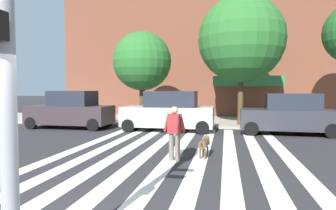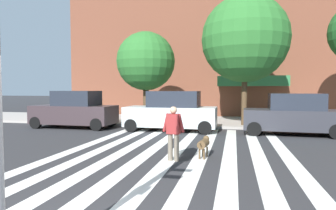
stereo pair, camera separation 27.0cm
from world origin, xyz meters
name	(u,v)px [view 1 (the left image)]	position (x,y,z in m)	size (l,w,h in m)	color
ground_plane	(159,152)	(0.00, 6.35, 0.00)	(160.00, 160.00, 0.00)	#2B2B2D
sidewalk_far	(191,121)	(0.00, 15.70, 0.07)	(80.00, 6.00, 0.15)	#A29C95
crosswalk_stripes	(176,152)	(0.58, 6.35, 0.00)	(7.65, 12.10, 0.01)	silver
parked_car_near_curb	(71,111)	(-6.24, 11.44, 0.97)	(4.63, 2.00, 2.08)	#382C30
parked_car_behind_first	(169,112)	(-0.67, 11.44, 0.99)	(4.71, 1.93, 2.07)	#B3C0C2
parked_car_third_in_line	(289,115)	(5.21, 11.44, 0.94)	(4.45, 2.03, 1.97)	#2E2F35
street_tree_nearest	(142,61)	(-2.86, 14.05, 3.89)	(3.62, 3.62, 5.57)	#4C3823
street_tree_middle	(241,39)	(3.05, 13.61, 4.96)	(4.84, 4.84, 7.24)	#4C3823
pedestrian_dog_walker	(174,130)	(0.74, 5.23, 0.93)	(0.71, 0.29, 1.64)	#6B6051
dog_on_leash	(204,143)	(1.59, 5.86, 0.44)	(0.34, 1.00, 0.65)	brown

